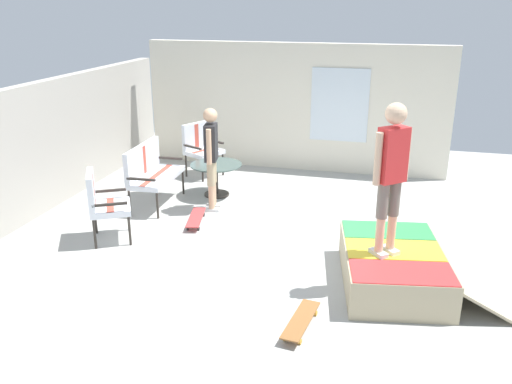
% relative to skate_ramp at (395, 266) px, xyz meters
% --- Properties ---
extents(ground_plane, '(12.00, 12.00, 0.10)m').
position_rel_skate_ramp_xyz_m(ground_plane, '(0.63, 1.61, -0.28)').
color(ground_plane, '#A8A8A3').
extents(back_wall_cinderblock, '(9.00, 0.20, 2.05)m').
position_rel_skate_ramp_xyz_m(back_wall_cinderblock, '(0.63, 5.61, 0.80)').
color(back_wall_cinderblock, '#ADA89E').
rests_on(back_wall_cinderblock, ground_plane).
extents(house_facade, '(0.23, 6.00, 2.49)m').
position_rel_skate_ramp_xyz_m(house_facade, '(4.43, 2.09, 1.02)').
color(house_facade, silver).
rests_on(house_facade, ground_plane).
extents(skate_ramp, '(1.98, 2.02, 0.46)m').
position_rel_skate_ramp_xyz_m(skate_ramp, '(0.00, 0.00, 0.00)').
color(skate_ramp, tan).
rests_on(skate_ramp, ground_plane).
extents(patio_bench, '(1.27, 0.59, 1.02)m').
position_rel_skate_ramp_xyz_m(patio_bench, '(1.76, 4.01, 0.39)').
color(patio_bench, '#2D2823').
rests_on(patio_bench, ground_plane).
extents(patio_chair_near_house, '(0.80, 0.77, 1.02)m').
position_rel_skate_ramp_xyz_m(patio_chair_near_house, '(3.49, 3.77, 0.38)').
color(patio_chair_near_house, '#2D2823').
rests_on(patio_chair_near_house, ground_plane).
extents(patio_chair_by_wall, '(0.81, 0.78, 1.02)m').
position_rel_skate_ramp_xyz_m(patio_chair_by_wall, '(0.25, 4.04, 0.38)').
color(patio_chair_by_wall, '#2D2823').
rests_on(patio_chair_by_wall, ground_plane).
extents(patio_table, '(0.90, 0.90, 0.57)m').
position_rel_skate_ramp_xyz_m(patio_table, '(2.45, 3.09, 0.18)').
color(patio_table, '#2D2823').
rests_on(patio_table, ground_plane).
extents(person_watching, '(0.47, 0.29, 1.68)m').
position_rel_skate_ramp_xyz_m(person_watching, '(1.78, 2.94, 0.75)').
color(person_watching, silver).
rests_on(person_watching, ground_plane).
extents(person_skater, '(0.37, 0.38, 1.77)m').
position_rel_skate_ramp_xyz_m(person_skater, '(-0.16, 0.15, 1.27)').
color(person_skater, silver).
rests_on(person_skater, skate_ramp).
extents(skateboard_by_bench, '(0.82, 0.36, 0.10)m').
position_rel_skate_ramp_xyz_m(skateboard_by_bench, '(1.16, 3.00, -0.14)').
color(skateboard_by_bench, '#B23838').
rests_on(skateboard_by_bench, ground_plane).
extents(skateboard_spare, '(0.82, 0.30, 0.10)m').
position_rel_skate_ramp_xyz_m(skateboard_spare, '(-1.21, 0.93, -0.14)').
color(skateboard_spare, brown).
rests_on(skateboard_spare, ground_plane).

